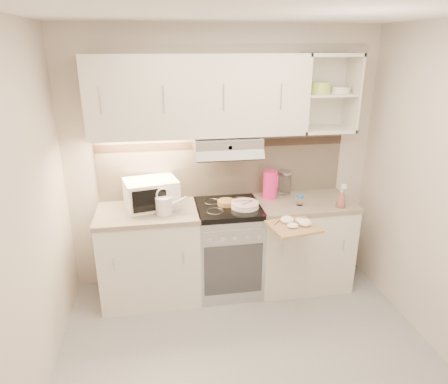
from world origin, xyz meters
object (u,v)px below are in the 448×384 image
Objects in this scene: electric_range at (228,248)px; glass_jar at (285,183)px; cutting_board at (294,227)px; spray_bottle at (341,198)px; microwave at (151,194)px; plate_stack at (245,205)px; pink_pitcher at (270,184)px; watering_can at (165,204)px.

electric_range is 0.86m from glass_jar.
spray_bottle is at bearing 17.65° from cutting_board.
microwave reaches higher than plate_stack.
cutting_board is at bearing -45.63° from electric_range.
pink_pitcher is 1.14× the size of spray_bottle.
glass_jar is (1.20, 0.30, 0.03)m from watering_can.
plate_stack is 1.08× the size of spray_bottle.
glass_jar reaches higher than cutting_board.
electric_range is at bearing 124.88° from cutting_board.
glass_jar is 0.72m from cutting_board.
microwave is at bearing -175.05° from glass_jar.
microwave is 1.32m from cutting_board.
electric_range is 0.80m from watering_can.
plate_stack is at bearing -127.73° from pink_pitcher.
electric_range is 3.12× the size of watering_can.
pink_pitcher is 0.71× the size of cutting_board.
spray_bottle is at bearing -11.42° from electric_range.
cutting_board is (0.48, -0.49, 0.42)m from electric_range.
watering_can is 1.20× the size of glass_jar.
electric_range is at bearing -19.35° from microwave.
spray_bottle is at bearing -8.85° from plate_stack.
microwave is 1.82× the size of watering_can.
cutting_board is at bearing -38.27° from microwave.
watering_can is 1.05× the size of pink_pitcher.
plate_stack is at bearing -25.74° from electric_range.
electric_range is 1.18m from spray_bottle.
microwave is at bearing 169.59° from plate_stack.
watering_can is 1.20× the size of spray_bottle.
cutting_board is (-0.13, -0.69, -0.15)m from glass_jar.
cutting_board is (1.06, -0.39, -0.12)m from watering_can.
plate_stack is 0.89m from spray_bottle.
electric_range is 0.80m from cutting_board.
cutting_board is at bearing -68.82° from pink_pitcher.
microwave is at bearing 121.59° from watering_can.
pink_pitcher is at bearing -158.53° from glass_jar.
electric_range is at bearing -167.81° from spray_bottle.
watering_can is 1.14m from cutting_board.
pink_pitcher is (1.14, 0.05, 0.01)m from microwave.
electric_range is 3.75× the size of glass_jar.
pink_pitcher is (0.29, 0.20, 0.11)m from plate_stack.
glass_jar is (0.61, 0.20, 0.57)m from electric_range.
electric_range is 0.50m from plate_stack.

